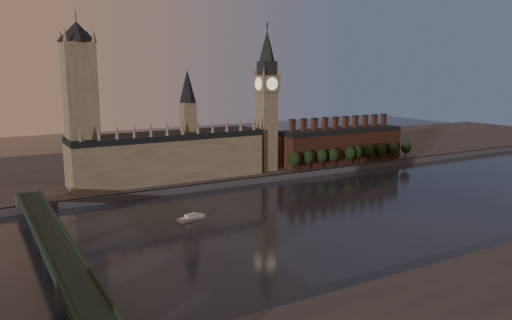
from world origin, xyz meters
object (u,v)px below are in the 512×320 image
Objects in this scene: big_ben at (267,99)px; westminster_bridge at (57,251)px; victoria_tower at (81,101)px; river_boat at (191,217)px.

westminster_bridge is (-165.00, -112.70, -49.39)m from big_ben.
big_ben is at bearing -2.20° from victoria_tower.
river_boat is (-93.68, -77.35, -55.65)m from big_ben.
victoria_tower is 133.21m from westminster_bridge.
big_ben is (130.00, -5.00, -2.26)m from victoria_tower.
big_ben is 6.67× the size of river_boat.
big_ben is at bearing 34.33° from westminster_bridge.
victoria_tower is at bearing 97.04° from river_boat.
victoria_tower is at bearing 73.44° from westminster_bridge.
westminster_bridge is 79.84m from river_boat.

